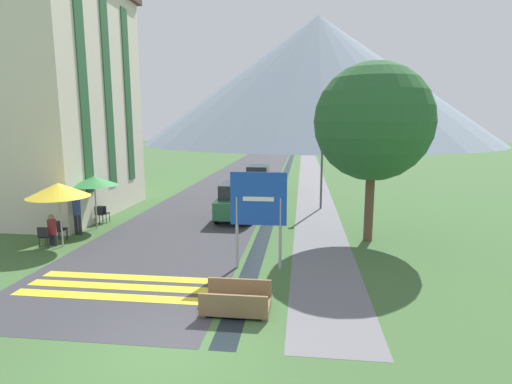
{
  "coord_description": "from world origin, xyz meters",
  "views": [
    {
      "loc": [
        2.81,
        -7.53,
        4.71
      ],
      "look_at": [
        0.74,
        10.0,
        1.68
      ],
      "focal_mm": 28.0,
      "sensor_mm": 36.0,
      "label": 1
    }
  ],
  "objects_px": {
    "road_sign": "(258,207)",
    "footbridge": "(236,302)",
    "tree_by_path": "(373,122)",
    "cafe_chair_near_left": "(58,229)",
    "cafe_umbrella_front_yellow": "(58,190)",
    "parked_car_far": "(258,178)",
    "person_standing_terrace": "(77,212)",
    "cafe_umbrella_middle_green": "(94,181)",
    "cafe_chair_near_right": "(59,228)",
    "cafe_chair_far_left": "(100,213)",
    "cafe_chair_nearest": "(44,235)",
    "cafe_chair_far_right": "(103,212)",
    "streetlamp": "(322,150)",
    "parked_car_near": "(237,201)",
    "person_seated_far": "(52,228)",
    "hotel_building": "(62,85)"
  },
  "relations": [
    {
      "from": "cafe_chair_far_left",
      "to": "cafe_umbrella_middle_green",
      "type": "height_order",
      "value": "cafe_umbrella_middle_green"
    },
    {
      "from": "road_sign",
      "to": "footbridge",
      "type": "relative_size",
      "value": 1.88
    },
    {
      "from": "person_standing_terrace",
      "to": "streetlamp",
      "type": "bearing_deg",
      "value": 32.15
    },
    {
      "from": "hotel_building",
      "to": "streetlamp",
      "type": "height_order",
      "value": "hotel_building"
    },
    {
      "from": "road_sign",
      "to": "cafe_chair_near_left",
      "type": "xyz_separation_m",
      "value": [
        -8.35,
        2.08,
        -1.56
      ]
    },
    {
      "from": "cafe_chair_far_right",
      "to": "footbridge",
      "type": "bearing_deg",
      "value": -40.21
    },
    {
      "from": "cafe_chair_far_left",
      "to": "cafe_umbrella_front_yellow",
      "type": "xyz_separation_m",
      "value": [
        0.35,
        -3.58,
        1.71
      ]
    },
    {
      "from": "cafe_chair_nearest",
      "to": "cafe_chair_far_left",
      "type": "xyz_separation_m",
      "value": [
        0.19,
        3.87,
        0.0
      ]
    },
    {
      "from": "cafe_chair_nearest",
      "to": "cafe_chair_near_right",
      "type": "xyz_separation_m",
      "value": [
        -0.07,
        1.05,
        0.0
      ]
    },
    {
      "from": "cafe_chair_far_left",
      "to": "person_seated_far",
      "type": "xyz_separation_m",
      "value": [
        -0.09,
        -3.53,
        0.18
      ]
    },
    {
      "from": "footbridge",
      "to": "cafe_chair_near_left",
      "type": "xyz_separation_m",
      "value": [
        -8.13,
        5.13,
        0.29
      ]
    },
    {
      "from": "footbridge",
      "to": "parked_car_near",
      "type": "relative_size",
      "value": 0.45
    },
    {
      "from": "person_seated_far",
      "to": "tree_by_path",
      "type": "height_order",
      "value": "tree_by_path"
    },
    {
      "from": "cafe_umbrella_middle_green",
      "to": "cafe_chair_near_right",
      "type": "bearing_deg",
      "value": -104.88
    },
    {
      "from": "parked_car_near",
      "to": "person_seated_far",
      "type": "relative_size",
      "value": 3.03
    },
    {
      "from": "road_sign",
      "to": "hotel_building",
      "type": "bearing_deg",
      "value": 146.79
    },
    {
      "from": "road_sign",
      "to": "cafe_chair_far_right",
      "type": "height_order",
      "value": "road_sign"
    },
    {
      "from": "cafe_chair_near_right",
      "to": "cafe_umbrella_front_yellow",
      "type": "distance_m",
      "value": 1.97
    },
    {
      "from": "road_sign",
      "to": "parked_car_near",
      "type": "distance_m",
      "value": 7.15
    },
    {
      "from": "hotel_building",
      "to": "streetlamp",
      "type": "relative_size",
      "value": 2.22
    },
    {
      "from": "parked_car_far",
      "to": "cafe_umbrella_middle_green",
      "type": "xyz_separation_m",
      "value": [
        -6.17,
        -11.02,
        1.27
      ]
    },
    {
      "from": "cafe_umbrella_middle_green",
      "to": "road_sign",
      "type": "bearing_deg",
      "value": -28.3
    },
    {
      "from": "cafe_chair_near_left",
      "to": "streetlamp",
      "type": "distance_m",
      "value": 13.53
    },
    {
      "from": "cafe_chair_near_right",
      "to": "streetlamp",
      "type": "relative_size",
      "value": 0.15
    },
    {
      "from": "cafe_chair_near_right",
      "to": "tree_by_path",
      "type": "height_order",
      "value": "tree_by_path"
    },
    {
      "from": "road_sign",
      "to": "cafe_chair_far_left",
      "type": "relative_size",
      "value": 3.76
    },
    {
      "from": "parked_car_near",
      "to": "road_sign",
      "type": "bearing_deg",
      "value": -75.05
    },
    {
      "from": "cafe_chair_nearest",
      "to": "cafe_chair_near_right",
      "type": "distance_m",
      "value": 1.05
    },
    {
      "from": "cafe_chair_near_right",
      "to": "cafe_umbrella_middle_green",
      "type": "relative_size",
      "value": 0.36
    },
    {
      "from": "cafe_chair_near_left",
      "to": "cafe_umbrella_front_yellow",
      "type": "relative_size",
      "value": 0.34
    },
    {
      "from": "parked_car_near",
      "to": "cafe_chair_far_left",
      "type": "height_order",
      "value": "parked_car_near"
    },
    {
      "from": "cafe_umbrella_middle_green",
      "to": "footbridge",
      "type": "bearing_deg",
      "value": -43.59
    },
    {
      "from": "cafe_chair_near_right",
      "to": "cafe_chair_near_left",
      "type": "distance_m",
      "value": 0.18
    },
    {
      "from": "parked_car_near",
      "to": "cafe_chair_far_right",
      "type": "xyz_separation_m",
      "value": [
        -6.24,
        -1.6,
        -0.39
      ]
    },
    {
      "from": "cafe_chair_far_right",
      "to": "streetlamp",
      "type": "distance_m",
      "value": 11.77
    },
    {
      "from": "parked_car_far",
      "to": "cafe_umbrella_front_yellow",
      "type": "xyz_separation_m",
      "value": [
        -6.1,
        -13.78,
        1.32
      ]
    },
    {
      "from": "cafe_chair_near_left",
      "to": "parked_car_near",
      "type": "bearing_deg",
      "value": 19.36
    },
    {
      "from": "footbridge",
      "to": "tree_by_path",
      "type": "xyz_separation_m",
      "value": [
        4.3,
        6.8,
        4.54
      ]
    },
    {
      "from": "cafe_chair_near_left",
      "to": "cafe_umbrella_middle_green",
      "type": "xyz_separation_m",
      "value": [
        0.47,
        2.16,
        1.67
      ]
    },
    {
      "from": "cafe_chair_nearest",
      "to": "cafe_chair_far_left",
      "type": "distance_m",
      "value": 3.87
    },
    {
      "from": "cafe_chair_nearest",
      "to": "cafe_chair_near_right",
      "type": "relative_size",
      "value": 1.0
    },
    {
      "from": "road_sign",
      "to": "person_standing_terrace",
      "type": "relative_size",
      "value": 1.83
    },
    {
      "from": "cafe_chair_nearest",
      "to": "streetlamp",
      "type": "height_order",
      "value": "streetlamp"
    },
    {
      "from": "parked_car_far",
      "to": "person_standing_terrace",
      "type": "bearing_deg",
      "value": -117.95
    },
    {
      "from": "road_sign",
      "to": "person_seated_far",
      "type": "bearing_deg",
      "value": 169.42
    },
    {
      "from": "road_sign",
      "to": "parked_car_far",
      "type": "height_order",
      "value": "road_sign"
    },
    {
      "from": "hotel_building",
      "to": "cafe_chair_near_left",
      "type": "relative_size",
      "value": 14.6
    },
    {
      "from": "cafe_umbrella_middle_green",
      "to": "tree_by_path",
      "type": "bearing_deg",
      "value": -2.34
    },
    {
      "from": "parked_car_far",
      "to": "cafe_umbrella_middle_green",
      "type": "height_order",
      "value": "cafe_umbrella_middle_green"
    },
    {
      "from": "cafe_chair_near_right",
      "to": "cafe_chair_far_left",
      "type": "distance_m",
      "value": 2.83
    }
  ]
}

